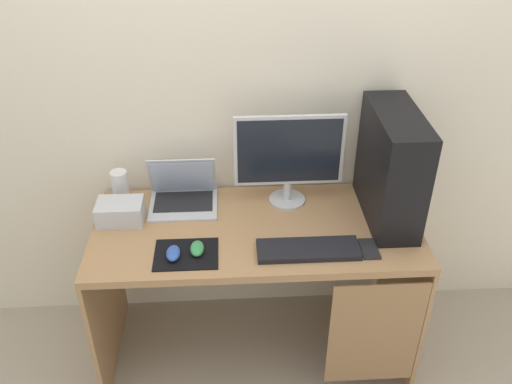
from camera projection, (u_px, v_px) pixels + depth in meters
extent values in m
plane|color=#9E9384|center=(256.00, 346.00, 2.79)|extent=(8.00, 8.00, 0.00)
cube|color=beige|center=(251.00, 78.00, 2.38)|extent=(4.00, 0.04, 2.60)
cube|color=#A37A51|center=(256.00, 230.00, 2.39)|extent=(1.42, 0.65, 0.03)
cube|color=#A37A51|center=(107.00, 299.00, 2.56)|extent=(0.02, 0.65, 0.73)
cube|color=#A37A51|center=(401.00, 288.00, 2.63)|extent=(0.02, 0.65, 0.73)
cube|color=#96704B|center=(375.00, 335.00, 2.33)|extent=(0.40, 0.01, 0.58)
cube|color=black|center=(391.00, 167.00, 2.32)|extent=(0.19, 0.49, 0.49)
cylinder|color=#B7BCC6|center=(287.00, 200.00, 2.54)|extent=(0.17, 0.17, 0.01)
cylinder|color=#B7BCC6|center=(287.00, 190.00, 2.51)|extent=(0.04, 0.04, 0.09)
cube|color=#B7BCC6|center=(289.00, 151.00, 2.39)|extent=(0.48, 0.02, 0.34)
cube|color=black|center=(289.00, 152.00, 2.38)|extent=(0.45, 0.00, 0.31)
cube|color=#B7BCC6|center=(183.00, 205.00, 2.50)|extent=(0.31, 0.24, 0.01)
cube|color=black|center=(184.00, 202.00, 2.51)|extent=(0.27, 0.16, 0.00)
cube|color=#B7BCC6|center=(183.00, 175.00, 2.51)|extent=(0.31, 0.09, 0.22)
cube|color=#ADC1E5|center=(183.00, 177.00, 2.50)|extent=(0.28, 0.08, 0.19)
cylinder|color=silver|center=(120.00, 186.00, 2.50)|extent=(0.08, 0.08, 0.15)
cube|color=#B7BCC6|center=(120.00, 212.00, 2.39)|extent=(0.20, 0.14, 0.09)
cube|color=black|center=(308.00, 250.00, 2.22)|extent=(0.42, 0.14, 0.02)
cube|color=black|center=(186.00, 254.00, 2.21)|extent=(0.26, 0.20, 0.00)
ellipsoid|color=#338C4C|center=(197.00, 248.00, 2.21)|extent=(0.06, 0.10, 0.03)
ellipsoid|color=#2D51B2|center=(173.00, 253.00, 2.19)|extent=(0.06, 0.10, 0.03)
cube|color=#232326|center=(369.00, 249.00, 2.24)|extent=(0.07, 0.13, 0.01)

